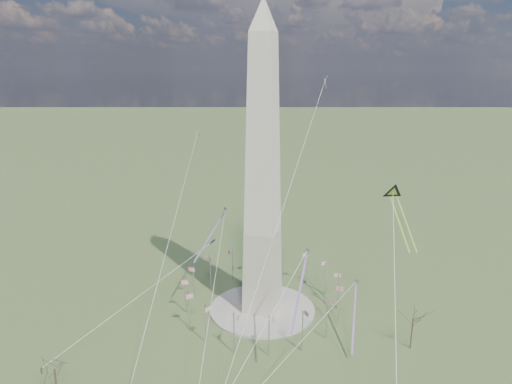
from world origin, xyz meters
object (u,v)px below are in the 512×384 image
(tree_near, at_px, (413,316))
(kite_delta_black, at_px, (394,196))
(washington_monument, at_px, (263,174))
(person_west, at_px, (42,370))

(tree_near, height_order, kite_delta_black, kite_delta_black)
(washington_monument, distance_m, person_west, 83.90)
(kite_delta_black, bearing_deg, washington_monument, -15.43)
(tree_near, bearing_deg, washington_monument, 172.18)
(person_west, bearing_deg, washington_monument, -106.38)
(tree_near, relative_size, person_west, 8.46)
(washington_monument, height_order, person_west, washington_monument)
(washington_monument, xyz_separation_m, person_west, (-46.24, -51.81, -47.08))
(person_west, height_order, kite_delta_black, kite_delta_black)
(washington_monument, distance_m, tree_near, 61.69)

